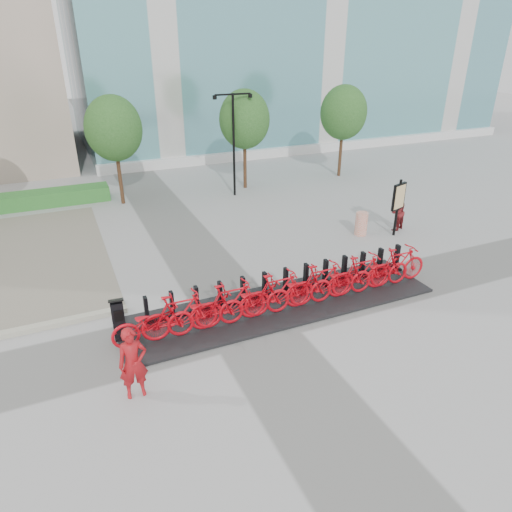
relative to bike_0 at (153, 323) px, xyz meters
name	(u,v)px	position (x,y,z in m)	size (l,w,h in m)	color
ground	(245,320)	(2.60, 0.05, -0.65)	(120.00, 120.00, 0.00)	#9A9A9A
hedge_b	(44,198)	(-2.40, 13.25, -0.30)	(6.00, 1.20, 0.70)	#247523
tree_1	(114,129)	(1.10, 12.05, 2.94)	(2.60, 2.60, 5.10)	#403018
tree_2	(244,120)	(7.60, 12.05, 2.94)	(2.60, 2.60, 5.10)	#403018
tree_3	(344,113)	(13.60, 12.05, 2.94)	(2.60, 2.60, 5.10)	#403018
streetlamp	(234,133)	(6.60, 11.05, 2.48)	(2.00, 0.20, 5.00)	black
dock_pad	(281,305)	(3.90, 0.35, -0.61)	(9.60, 2.40, 0.08)	black
dock_rail_posts	(287,281)	(4.32, 0.82, -0.14)	(8.74, 0.50, 0.85)	black
bike_0	(153,323)	(0.00, 0.00, 0.00)	(0.76, 2.17, 1.14)	red
bike_1	(180,315)	(0.72, 0.00, 0.06)	(0.59, 2.10, 1.26)	red
bike_2	(206,311)	(1.44, 0.00, 0.00)	(0.76, 2.17, 1.14)	red
bike_3	(231,303)	(2.16, 0.00, 0.06)	(0.59, 2.10, 1.26)	red
bike_4	(255,300)	(2.88, 0.00, 0.00)	(0.76, 2.17, 1.14)	red
bike_5	(278,293)	(3.60, 0.00, 0.06)	(0.59, 2.10, 1.26)	red
bike_6	(300,289)	(4.32, 0.00, 0.00)	(0.76, 2.17, 1.14)	red
bike_7	(321,283)	(5.04, 0.00, 0.06)	(0.59, 2.10, 1.26)	red
bike_8	(341,280)	(5.76, 0.00, 0.00)	(0.76, 2.17, 1.14)	red
bike_9	(361,274)	(6.48, 0.00, 0.06)	(0.59, 2.10, 1.26)	red
bike_10	(380,271)	(7.20, 0.00, 0.00)	(0.76, 2.17, 1.14)	red
bike_11	(398,265)	(7.92, 0.00, 0.06)	(0.59, 2.10, 1.26)	red
kiosk	(119,319)	(-0.79, 0.48, 0.03)	(0.41, 0.35, 1.25)	black
worker_red	(133,363)	(-0.80, -1.74, 0.22)	(0.64, 0.42, 1.75)	#A31016
pedestrian	(397,212)	(11.07, 3.88, 0.15)	(0.77, 0.60, 1.59)	maroon
construction_barrel	(361,224)	(9.39, 4.00, -0.17)	(0.50, 0.50, 0.96)	red
map_sign	(399,199)	(10.62, 3.41, 0.90)	(0.76, 0.35, 2.34)	black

